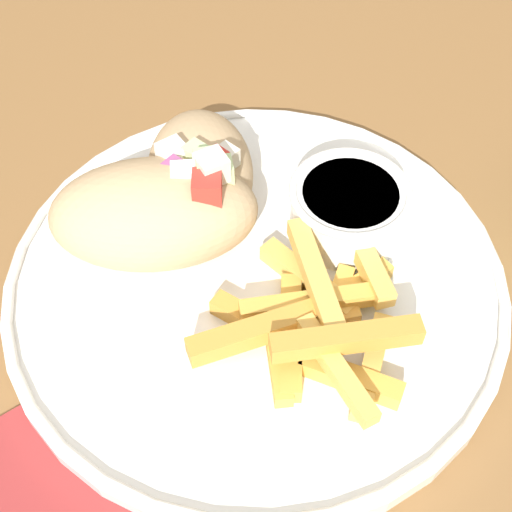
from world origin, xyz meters
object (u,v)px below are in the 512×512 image
Objects in this scene: pita_sandwich_near at (155,212)px; pita_sandwich_far at (200,171)px; plate at (256,281)px; fries_pile at (316,322)px; sauce_ramekin at (343,203)px.

pita_sandwich_far is (-0.01, 0.05, -0.00)m from pita_sandwich_near.
plate is 2.14× the size of pita_sandwich_near.
fries_pile reaches higher than plate.
pita_sandwich_near reaches higher than fries_pile.
pita_sandwich_near is at bearing -172.85° from fries_pile.
pita_sandwich_far is at bearing 165.52° from fries_pile.
pita_sandwich_far is 0.09m from sauce_ramekin.
pita_sandwich_near reaches higher than pita_sandwich_far.
sauce_ramekin is at bearing 117.99° from fries_pile.
pita_sandwich_near reaches higher than sauce_ramekin.
plate is 4.03× the size of sauce_ramekin.
plate is 0.07m from sauce_ramekin.
pita_sandwich_near is at bearing -160.27° from plate.
sauce_ramekin reaches higher than plate.
pita_sandwich_near is 0.05m from pita_sandwich_far.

